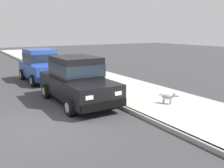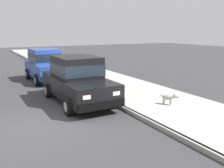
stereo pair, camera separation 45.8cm
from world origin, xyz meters
TOP-DOWN VIEW (x-y plane):
  - ground_plane at (0.00, 0.00)m, footprint 80.00×80.00m
  - curb at (3.20, 0.00)m, footprint 0.16×64.00m
  - sidewalk at (5.00, 0.00)m, footprint 3.60×64.00m
  - car_black_sedan at (2.07, 1.92)m, footprint 2.04×4.60m
  - car_blue_hatchback at (2.11, 7.21)m, footprint 2.03×3.84m
  - dog_grey at (4.84, -0.59)m, footprint 0.47×0.66m

SIDE VIEW (x-z plane):
  - ground_plane at x=0.00m, z-range 0.00..0.00m
  - curb at x=3.20m, z-range 0.00..0.14m
  - sidewalk at x=5.00m, z-range 0.00..0.14m
  - dog_grey at x=4.84m, z-range 0.18..0.67m
  - car_blue_hatchback at x=2.11m, z-range 0.04..1.92m
  - car_black_sedan at x=2.07m, z-range 0.02..1.94m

